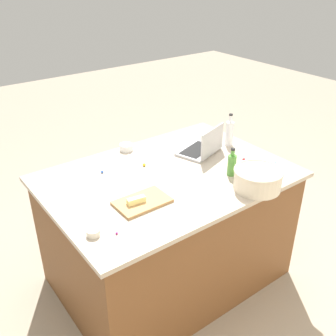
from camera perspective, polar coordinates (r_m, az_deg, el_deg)
ground_plane at (r=3.17m, az=0.00°, el=-15.32°), size 12.00×12.00×0.00m
island_counter at (r=2.87m, az=0.00°, el=-8.79°), size 1.63×1.14×0.90m
laptop at (r=2.90m, az=5.09°, el=2.96°), size 0.36×0.31×0.22m
mixing_bowl_large at (r=2.50m, az=12.96°, el=-1.52°), size 0.31×0.31×0.13m
bottle_olive at (r=2.62m, az=9.30°, el=0.51°), size 0.06×0.06×0.20m
bottle_vinegar at (r=3.05m, az=8.97°, el=5.12°), size 0.06×0.06×0.25m
cutting_board at (r=2.33m, az=-3.78°, el=-4.95°), size 0.32×0.20×0.02m
butter_stick_left at (r=2.30m, az=-4.67°, el=-4.72°), size 0.11×0.05×0.04m
ramekin_small at (r=2.97m, az=-6.12°, el=3.04°), size 0.10×0.10×0.05m
ramekin_medium at (r=2.11m, az=-10.87°, el=-9.23°), size 0.07×0.07×0.04m
candy_0 at (r=2.10m, az=-7.50°, el=-9.41°), size 0.01×0.01×0.01m
candy_1 at (r=2.68m, az=-9.59°, el=-0.54°), size 0.02×0.02×0.02m
candy_2 at (r=2.73m, az=-3.50°, el=0.46°), size 0.02×0.02×0.02m
candy_3 at (r=2.85m, az=11.00°, el=1.24°), size 0.02×0.02×0.02m
candy_4 at (r=2.85m, az=15.36°, el=0.62°), size 0.02×0.02×0.02m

